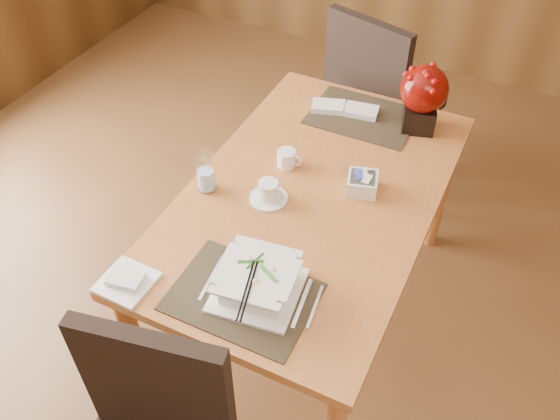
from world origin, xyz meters
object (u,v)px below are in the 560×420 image
at_px(creamer_jug, 286,158).
at_px(water_glass, 206,172).
at_px(dining_table, 311,211).
at_px(bread_plate, 127,282).
at_px(far_chair, 376,94).
at_px(berry_decor, 423,95).
at_px(soup_setting, 257,282).
at_px(sugar_caddy, 362,184).
at_px(coffee_cup, 268,192).

bearing_deg(creamer_jug, water_glass, -128.21).
bearing_deg(dining_table, bread_plate, -118.84).
height_order(dining_table, bread_plate, bread_plate).
height_order(bread_plate, far_chair, far_chair).
distance_m(creamer_jug, bread_plate, 0.80).
distance_m(creamer_jug, berry_decor, 0.63).
distance_m(soup_setting, sugar_caddy, 0.62).
bearing_deg(berry_decor, far_chair, 125.93).
distance_m(dining_table, bread_plate, 0.77).
bearing_deg(dining_table, creamer_jug, 146.29).
height_order(water_glass, sugar_caddy, water_glass).
height_order(dining_table, berry_decor, berry_decor).
height_order(soup_setting, bread_plate, soup_setting).
bearing_deg(bread_plate, berry_decor, 64.10).
xyz_separation_m(water_glass, far_chair, (0.29, 1.16, -0.25)).
distance_m(water_glass, berry_decor, 0.95).
bearing_deg(sugar_caddy, dining_table, -149.64).
bearing_deg(far_chair, berry_decor, 142.24).
bearing_deg(water_glass, coffee_cup, 11.47).
bearing_deg(bread_plate, far_chair, 80.17).
height_order(creamer_jug, bread_plate, creamer_jug).
bearing_deg(creamer_jug, dining_table, -32.76).
distance_m(dining_table, water_glass, 0.44).
bearing_deg(water_glass, soup_setting, -41.63).
relative_size(berry_decor, far_chair, 0.28).
height_order(coffee_cup, bread_plate, coffee_cup).
height_order(soup_setting, creamer_jug, soup_setting).
xyz_separation_m(creamer_jug, sugar_caddy, (0.32, -0.01, -0.00)).
bearing_deg(creamer_jug, soup_setting, -71.68).
distance_m(water_glass, creamer_jug, 0.34).
bearing_deg(berry_decor, creamer_jug, -129.99).
height_order(dining_table, creamer_jug, creamer_jug).
relative_size(coffee_cup, water_glass, 0.88).
distance_m(dining_table, berry_decor, 0.68).
xyz_separation_m(coffee_cup, bread_plate, (-0.23, -0.56, -0.03)).
bearing_deg(water_glass, creamer_jug, 50.84).
distance_m(soup_setting, coffee_cup, 0.44).
distance_m(soup_setting, far_chair, 1.54).
height_order(water_glass, creamer_jug, water_glass).
distance_m(coffee_cup, sugar_caddy, 0.36).
xyz_separation_m(sugar_caddy, berry_decor, (0.07, 0.48, 0.13)).
bearing_deg(soup_setting, bread_plate, -166.32).
bearing_deg(coffee_cup, sugar_caddy, 34.19).
height_order(sugar_caddy, berry_decor, berry_decor).
distance_m(creamer_jug, far_chair, 0.93).
bearing_deg(berry_decor, soup_setting, -100.51).
bearing_deg(creamer_jug, berry_decor, 50.95).
bearing_deg(soup_setting, creamer_jug, 100.18).
xyz_separation_m(dining_table, soup_setting, (0.03, -0.51, 0.15)).
height_order(water_glass, bread_plate, water_glass).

